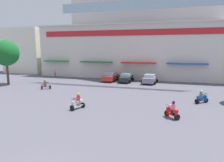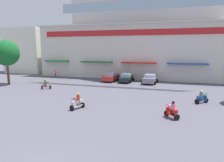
{
  "view_description": "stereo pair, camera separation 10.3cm",
  "coord_description": "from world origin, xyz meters",
  "px_view_note": "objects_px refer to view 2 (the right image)",
  "views": [
    {
      "loc": [
        5.29,
        -5.67,
        5.85
      ],
      "look_at": [
        -1.55,
        17.69,
        1.73
      ],
      "focal_mm": 31.72,
      "sensor_mm": 36.0,
      "label": 1
    },
    {
      "loc": [
        5.39,
        -5.64,
        5.85
      ],
      "look_at": [
        -1.55,
        17.69,
        1.73
      ],
      "focal_mm": 31.72,
      "sensor_mm": 36.0,
      "label": 2
    }
  ],
  "objects_px": {
    "parked_car_0": "(111,77)",
    "scooter_rider_6": "(172,111)",
    "plaza_tree_0": "(6,53)",
    "parked_car_1": "(126,78)",
    "parked_car_2": "(150,79)",
    "scooter_rider_1": "(202,98)",
    "scooter_rider_4": "(46,85)",
    "scooter_rider_3": "(78,102)",
    "pedestrian_1": "(55,73)"
  },
  "relations": [
    {
      "from": "parked_car_1",
      "to": "scooter_rider_6",
      "type": "distance_m",
      "value": 18.0
    },
    {
      "from": "parked_car_0",
      "to": "scooter_rider_4",
      "type": "distance_m",
      "value": 11.49
    },
    {
      "from": "parked_car_1",
      "to": "scooter_rider_3",
      "type": "bearing_deg",
      "value": -94.26
    },
    {
      "from": "scooter_rider_4",
      "to": "parked_car_0",
      "type": "bearing_deg",
      "value": 53.01
    },
    {
      "from": "scooter_rider_4",
      "to": "pedestrian_1",
      "type": "distance_m",
      "value": 11.5
    },
    {
      "from": "parked_car_1",
      "to": "scooter_rider_4",
      "type": "xyz_separation_m",
      "value": [
        -9.77,
        -9.08,
        -0.16
      ]
    },
    {
      "from": "pedestrian_1",
      "to": "parked_car_0",
      "type": "bearing_deg",
      "value": -5.59
    },
    {
      "from": "parked_car_2",
      "to": "scooter_rider_4",
      "type": "xyz_separation_m",
      "value": [
        -13.8,
        -8.89,
        -0.18
      ]
    },
    {
      "from": "plaza_tree_0",
      "to": "parked_car_2",
      "type": "bearing_deg",
      "value": 18.97
    },
    {
      "from": "plaza_tree_0",
      "to": "parked_car_1",
      "type": "height_order",
      "value": "plaza_tree_0"
    },
    {
      "from": "scooter_rider_4",
      "to": "scooter_rider_6",
      "type": "distance_m",
      "value": 18.73
    },
    {
      "from": "parked_car_1",
      "to": "scooter_rider_1",
      "type": "xyz_separation_m",
      "value": [
        10.51,
        -10.75,
        -0.16
      ]
    },
    {
      "from": "plaza_tree_0",
      "to": "scooter_rider_4",
      "type": "distance_m",
      "value": 9.18
    },
    {
      "from": "scooter_rider_6",
      "to": "pedestrian_1",
      "type": "height_order",
      "value": "pedestrian_1"
    },
    {
      "from": "plaza_tree_0",
      "to": "parked_car_2",
      "type": "distance_m",
      "value": 23.36
    },
    {
      "from": "parked_car_2",
      "to": "scooter_rider_6",
      "type": "xyz_separation_m",
      "value": [
        3.46,
        -16.16,
        -0.15
      ]
    },
    {
      "from": "plaza_tree_0",
      "to": "parked_car_0",
      "type": "relative_size",
      "value": 1.63
    },
    {
      "from": "parked_car_0",
      "to": "scooter_rider_6",
      "type": "distance_m",
      "value": 19.44
    },
    {
      "from": "parked_car_0",
      "to": "scooter_rider_1",
      "type": "distance_m",
      "value": 17.21
    },
    {
      "from": "scooter_rider_1",
      "to": "scooter_rider_6",
      "type": "height_order",
      "value": "scooter_rider_6"
    },
    {
      "from": "pedestrian_1",
      "to": "scooter_rider_4",
      "type": "bearing_deg",
      "value": -64.17
    },
    {
      "from": "parked_car_0",
      "to": "scooter_rider_4",
      "type": "relative_size",
      "value": 2.95
    },
    {
      "from": "parked_car_2",
      "to": "scooter_rider_1",
      "type": "height_order",
      "value": "parked_car_2"
    },
    {
      "from": "plaza_tree_0",
      "to": "scooter_rider_6",
      "type": "xyz_separation_m",
      "value": [
        25.19,
        -8.69,
        -4.38
      ]
    },
    {
      "from": "parked_car_0",
      "to": "scooter_rider_4",
      "type": "bearing_deg",
      "value": -126.99
    },
    {
      "from": "parked_car_1",
      "to": "scooter_rider_6",
      "type": "xyz_separation_m",
      "value": [
        7.5,
        -16.36,
        -0.14
      ]
    },
    {
      "from": "plaza_tree_0",
      "to": "scooter_rider_1",
      "type": "relative_size",
      "value": 4.81
    },
    {
      "from": "parked_car_2",
      "to": "scooter_rider_1",
      "type": "relative_size",
      "value": 2.94
    },
    {
      "from": "parked_car_2",
      "to": "pedestrian_1",
      "type": "height_order",
      "value": "pedestrian_1"
    },
    {
      "from": "plaza_tree_0",
      "to": "parked_car_0",
      "type": "xyz_separation_m",
      "value": [
        14.84,
        7.76,
        -4.22
      ]
    },
    {
      "from": "scooter_rider_1",
      "to": "scooter_rider_4",
      "type": "height_order",
      "value": "same"
    },
    {
      "from": "parked_car_0",
      "to": "parked_car_2",
      "type": "height_order",
      "value": "parked_car_0"
    },
    {
      "from": "parked_car_2",
      "to": "scooter_rider_1",
      "type": "xyz_separation_m",
      "value": [
        6.48,
        -10.56,
        -0.17
      ]
    },
    {
      "from": "scooter_rider_1",
      "to": "parked_car_1",
      "type": "bearing_deg",
      "value": 134.34
    },
    {
      "from": "plaza_tree_0",
      "to": "scooter_rider_3",
      "type": "bearing_deg",
      "value": -27.71
    },
    {
      "from": "scooter_rider_4",
      "to": "scooter_rider_1",
      "type": "bearing_deg",
      "value": -4.71
    },
    {
      "from": "pedestrian_1",
      "to": "parked_car_1",
      "type": "bearing_deg",
      "value": -4.88
    },
    {
      "from": "parked_car_1",
      "to": "scooter_rider_1",
      "type": "relative_size",
      "value": 2.95
    },
    {
      "from": "scooter_rider_1",
      "to": "scooter_rider_3",
      "type": "distance_m",
      "value": 12.98
    },
    {
      "from": "scooter_rider_1",
      "to": "scooter_rider_4",
      "type": "xyz_separation_m",
      "value": [
        -20.28,
        1.67,
        -0.0
      ]
    },
    {
      "from": "scooter_rider_3",
      "to": "scooter_rider_4",
      "type": "xyz_separation_m",
      "value": [
        -8.55,
        7.24,
        -0.05
      ]
    },
    {
      "from": "parked_car_0",
      "to": "parked_car_2",
      "type": "distance_m",
      "value": 6.89
    },
    {
      "from": "pedestrian_1",
      "to": "parked_car_2",
      "type": "bearing_deg",
      "value": -4.43
    },
    {
      "from": "parked_car_1",
      "to": "plaza_tree_0",
      "type": "bearing_deg",
      "value": -156.57
    },
    {
      "from": "parked_car_2",
      "to": "plaza_tree_0",
      "type": "bearing_deg",
      "value": -161.03
    },
    {
      "from": "plaza_tree_0",
      "to": "scooter_rider_3",
      "type": "relative_size",
      "value": 4.46
    },
    {
      "from": "parked_car_0",
      "to": "scooter_rider_1",
      "type": "relative_size",
      "value": 2.94
    },
    {
      "from": "parked_car_0",
      "to": "scooter_rider_1",
      "type": "xyz_separation_m",
      "value": [
        13.36,
        -10.85,
        -0.18
      ]
    },
    {
      "from": "scooter_rider_3",
      "to": "parked_car_0",
      "type": "bearing_deg",
      "value": 95.7
    },
    {
      "from": "scooter_rider_4",
      "to": "pedestrian_1",
      "type": "bearing_deg",
      "value": 115.83
    }
  ]
}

